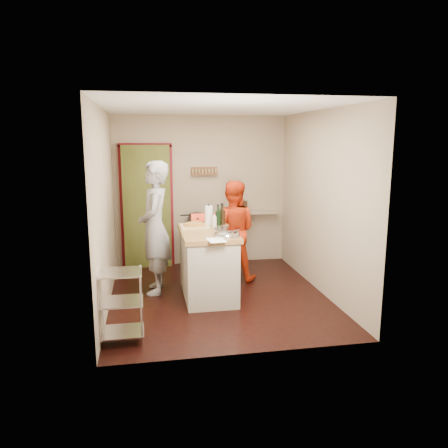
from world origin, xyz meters
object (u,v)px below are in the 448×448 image
(island, at_px, (208,262))
(person_red, at_px, (232,231))
(wire_shelving, at_px, (121,303))
(stove, at_px, (207,242))
(person_stripe, at_px, (155,228))

(island, bearing_deg, person_red, 54.55)
(wire_shelving, bearing_deg, stove, 63.15)
(person_red, bearing_deg, wire_shelving, 68.16)
(wire_shelving, height_order, person_red, person_red)
(stove, bearing_deg, wire_shelving, -116.85)
(island, bearing_deg, stove, 82.43)
(wire_shelving, xyz_separation_m, person_red, (1.63, 1.91, 0.35))
(wire_shelving, distance_m, island, 1.68)
(island, height_order, person_red, person_red)
(wire_shelving, height_order, person_stripe, person_stripe)
(stove, xyz_separation_m, person_stripe, (-0.91, -1.09, 0.50))
(stove, bearing_deg, island, -97.57)
(wire_shelving, bearing_deg, person_stripe, 74.63)
(wire_shelving, relative_size, person_stripe, 0.42)
(person_stripe, bearing_deg, wire_shelving, -12.01)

